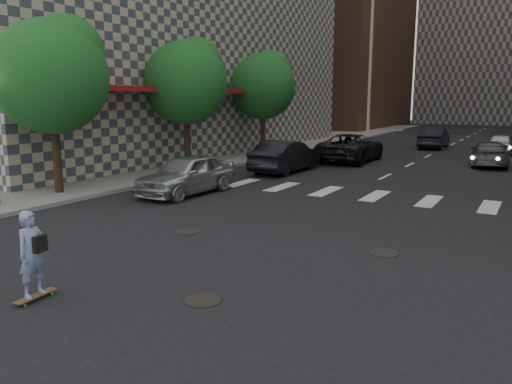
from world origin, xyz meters
TOP-DOWN VIEW (x-y plane):
  - ground at (0.00, 0.00)m, footprint 160.00×160.00m
  - sidewalk_left at (-14.50, 20.00)m, footprint 13.00×80.00m
  - tree_a at (-9.45, 3.14)m, footprint 4.20×4.20m
  - tree_b at (-9.45, 11.14)m, footprint 4.20×4.20m
  - tree_c at (-9.45, 19.14)m, footprint 4.20×4.20m
  - manhole_a at (1.20, -2.50)m, footprint 0.70×0.70m
  - manhole_b at (-2.00, 1.20)m, footprint 0.70×0.70m
  - manhole_c at (3.30, 2.00)m, footprint 0.70×0.70m
  - skateboarder at (-1.49, -4.00)m, footprint 0.43×0.86m
  - silver_sedan at (-5.50, 5.77)m, footprint 2.05×4.67m
  - traffic_car_a at (-4.83, 13.00)m, footprint 1.79×4.91m
  - traffic_car_b at (3.88, 20.70)m, footprint 2.49×4.92m
  - traffic_car_c at (-3.43, 18.83)m, footprint 2.84×5.95m
  - traffic_car_d at (4.03, 27.79)m, footprint 1.86×4.23m
  - traffic_car_e at (-0.71, 29.64)m, footprint 1.82×4.82m

SIDE VIEW (x-z plane):
  - ground at x=0.00m, z-range 0.00..0.00m
  - manhole_a at x=1.20m, z-range 0.00..0.02m
  - manhole_b at x=-2.00m, z-range 0.00..0.02m
  - manhole_c at x=3.30m, z-range 0.00..0.02m
  - sidewalk_left at x=-14.50m, z-range 0.00..0.15m
  - traffic_car_b at x=3.88m, z-range 0.00..1.37m
  - traffic_car_d at x=4.03m, z-range 0.00..1.42m
  - silver_sedan at x=-5.50m, z-range 0.00..1.56m
  - traffic_car_e at x=-0.71m, z-range 0.00..1.57m
  - traffic_car_a at x=-4.83m, z-range 0.00..1.61m
  - traffic_car_c at x=-3.43m, z-range 0.00..1.64m
  - skateboarder at x=-1.49m, z-range 0.04..1.73m
  - tree_a at x=-9.45m, z-range 1.35..7.95m
  - tree_b at x=-9.45m, z-range 1.35..7.95m
  - tree_c at x=-9.45m, z-range 1.35..7.95m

